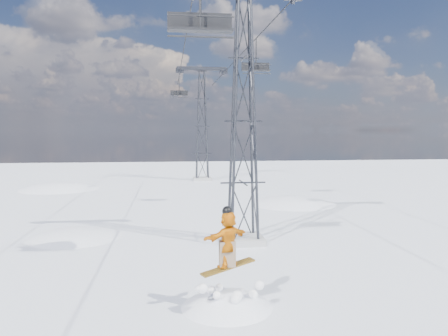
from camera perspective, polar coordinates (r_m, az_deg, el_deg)
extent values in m
plane|color=white|center=(12.57, 5.07, -19.00)|extent=(120.00, 120.00, 0.00)
sphere|color=white|center=(33.74, 8.72, -20.75)|extent=(20.00, 20.00, 20.00)
sphere|color=white|center=(43.24, -20.18, -16.37)|extent=(22.00, 22.00, 22.00)
cube|color=#999999|center=(20.11, 2.48, -9.30)|extent=(1.80, 1.80, 0.30)
cube|color=#999999|center=(44.62, -2.86, -1.43)|extent=(1.80, 1.80, 0.30)
cube|color=#292A30|center=(44.77, -2.92, 12.84)|extent=(5.00, 0.35, 0.35)
cube|color=#292A30|center=(44.63, -5.81, 12.58)|extent=(0.80, 0.25, 0.50)
cube|color=#292A30|center=(44.95, -0.05, 12.55)|extent=(0.80, 0.25, 0.50)
cylinder|color=black|center=(31.27, -5.22, 15.53)|extent=(0.06, 51.00, 0.06)
cylinder|color=black|center=(31.73, 3.04, 15.39)|extent=(0.06, 51.00, 0.06)
cube|color=#A57216|center=(12.51, 0.53, -12.81)|extent=(1.62, 0.91, 0.27)
imported|color=orange|center=(12.29, 0.54, -9.22)|extent=(1.49, 1.17, 1.58)
cube|color=#78614A|center=(12.40, 0.54, -11.13)|extent=(0.55, 0.52, 0.73)
sphere|color=black|center=(12.13, 0.54, -5.70)|extent=(0.29, 0.29, 0.29)
cube|color=black|center=(15.31, -3.11, 17.54)|extent=(2.19, 0.49, 0.09)
cube|color=black|center=(15.62, -3.19, 18.52)|extent=(2.19, 0.07, 0.60)
cylinder|color=black|center=(14.99, -3.03, 16.74)|extent=(2.19, 0.07, 0.07)
cylinder|color=black|center=(15.08, -3.03, 19.23)|extent=(2.19, 0.05, 0.05)
cylinder|color=black|center=(28.41, 4.22, 14.58)|extent=(0.07, 0.07, 1.98)
cube|color=black|center=(28.26, 4.21, 12.60)|extent=(1.80, 0.41, 0.07)
cube|color=black|center=(28.49, 4.13, 13.09)|extent=(1.80, 0.05, 0.50)
cylinder|color=black|center=(28.01, 4.30, 12.20)|extent=(1.80, 0.05, 0.05)
cylinder|color=black|center=(28.04, 4.32, 13.31)|extent=(1.80, 0.05, 0.05)
cylinder|color=black|center=(47.39, -5.88, 10.65)|extent=(0.07, 0.07, 2.03)
cube|color=black|center=(47.30, -5.87, 9.43)|extent=(1.85, 0.42, 0.07)
cube|color=black|center=(47.53, -5.87, 9.74)|extent=(1.85, 0.06, 0.51)
cylinder|color=black|center=(47.05, -5.86, 9.17)|extent=(1.85, 0.06, 0.06)
cylinder|color=black|center=(47.05, -5.86, 9.85)|extent=(1.85, 0.05, 0.05)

